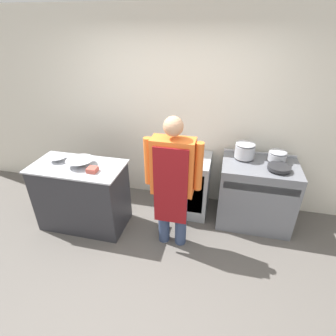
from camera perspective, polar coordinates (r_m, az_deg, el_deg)
The scene contains 12 objects.
ground_plane at distance 3.12m, azimuth -5.30°, elevation -23.35°, with size 14.00×14.00×0.00m, color #5B5651.
wall_back at distance 3.75m, azimuth 2.03°, elevation 11.75°, with size 8.00×0.05×2.70m.
prep_counter at distance 3.68m, azimuth -18.10°, elevation -5.72°, with size 1.17×0.61×0.91m.
stove at distance 3.74m, azimuth 18.50°, elevation -5.28°, with size 0.96×0.66×0.92m.
fridge_unit at distance 3.80m, azimuth 3.88°, elevation -3.52°, with size 0.66×0.60×0.85m.
person_cook at distance 2.93m, azimuth 1.02°, elevation -2.28°, with size 0.65×0.24×1.66m.
mixing_bowl at distance 3.43m, azimuth -18.58°, elevation 1.16°, with size 0.34×0.34×0.08m.
small_bowl at distance 3.65m, azimuth -22.85°, elevation 1.87°, with size 0.22×0.22×0.06m.
plastic_tub at distance 3.24m, azimuth -16.13°, elevation -0.36°, with size 0.11×0.11×0.06m.
stock_pot at distance 3.55m, azimuth 16.39°, elevation 3.82°, with size 0.25×0.25×0.21m.
saute_pan at distance 3.43m, azimuth 23.03°, elevation 0.13°, with size 0.27×0.27×0.04m.
sauce_pot at distance 3.61m, azimuth 22.72°, elevation 2.54°, with size 0.23×0.23×0.14m.
Camera 1 is at (0.69, -1.78, 2.47)m, focal length 28.00 mm.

